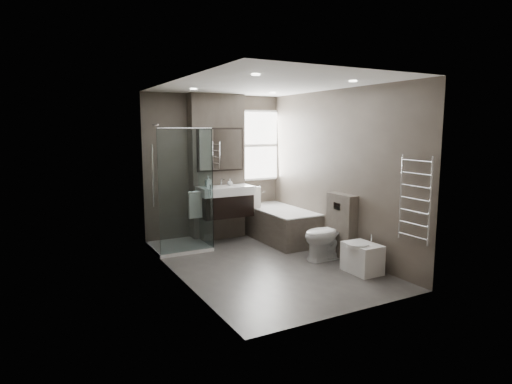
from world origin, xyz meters
TOP-DOWN VIEW (x-y plane):
  - room at (0.00, 0.00)m, footprint 2.70×3.90m
  - vanity_pier at (0.00, 1.77)m, footprint 1.00×0.25m
  - vanity at (0.00, 1.43)m, footprint 0.95×0.47m
  - mirror_cabinet at (0.00, 1.61)m, footprint 0.86×0.08m
  - towel_left at (-0.56, 1.40)m, footprint 0.24×0.06m
  - towel_right at (0.56, 1.40)m, footprint 0.24×0.06m
  - shower_enclosure at (-0.75, 1.35)m, footprint 0.90×0.90m
  - bathtub at (0.92, 1.10)m, footprint 0.75×1.60m
  - window at (0.90, 1.88)m, footprint 0.98×0.06m
  - toilet at (0.97, -0.21)m, footprint 0.77×0.45m
  - cistern_box at (1.21, -0.25)m, footprint 0.19×0.55m
  - bidet at (1.01, -0.94)m, footprint 0.44×0.51m
  - towel_radiator at (1.25, -1.60)m, footprint 0.03×0.49m
  - soap_bottle_a at (-0.29, 1.46)m, footprint 0.09×0.09m
  - soap_bottle_b at (0.11, 1.46)m, footprint 0.09×0.09m

SIDE VIEW (x-z plane):
  - bidet at x=1.01m, z-range -0.05..0.48m
  - bathtub at x=0.92m, z-range 0.03..0.60m
  - toilet at x=0.97m, z-range 0.00..0.78m
  - shower_enclosure at x=-0.75m, z-range -0.51..1.49m
  - cistern_box at x=1.21m, z-range 0.00..1.00m
  - towel_left at x=-0.56m, z-range 0.50..0.94m
  - towel_right at x=0.56m, z-range 0.50..0.94m
  - vanity at x=0.00m, z-range 0.41..1.07m
  - soap_bottle_b at x=0.11m, z-range 1.00..1.12m
  - soap_bottle_a at x=-0.29m, z-range 1.00..1.20m
  - towel_radiator at x=1.25m, z-range 0.57..1.67m
  - room at x=0.00m, z-range -0.05..2.65m
  - vanity_pier at x=0.00m, z-range 0.00..2.60m
  - mirror_cabinet at x=0.00m, z-range 1.25..2.01m
  - window at x=0.90m, z-range 1.01..2.34m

